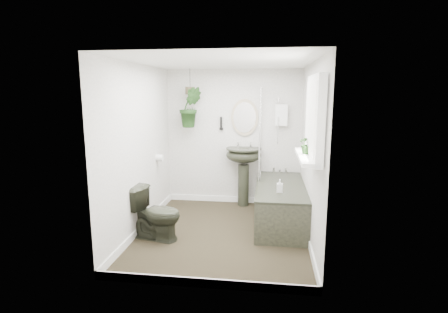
# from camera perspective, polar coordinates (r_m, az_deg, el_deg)

# --- Properties ---
(floor) EXTENTS (2.30, 2.80, 0.02)m
(floor) POSITION_cam_1_polar(r_m,az_deg,el_deg) (4.97, -0.23, -12.43)
(floor) COLOR black
(floor) RESTS_ON ground
(ceiling) EXTENTS (2.30, 2.80, 0.02)m
(ceiling) POSITION_cam_1_polar(r_m,az_deg,el_deg) (4.59, -0.25, 15.31)
(ceiling) COLOR white
(ceiling) RESTS_ON ground
(wall_back) EXTENTS (2.30, 0.02, 2.30)m
(wall_back) POSITION_cam_1_polar(r_m,az_deg,el_deg) (6.02, 1.57, 3.11)
(wall_back) COLOR silver
(wall_back) RESTS_ON ground
(wall_front) EXTENTS (2.30, 0.02, 2.30)m
(wall_front) POSITION_cam_1_polar(r_m,az_deg,el_deg) (3.27, -3.57, -3.23)
(wall_front) COLOR silver
(wall_front) RESTS_ON ground
(wall_left) EXTENTS (0.02, 2.80, 2.30)m
(wall_left) POSITION_cam_1_polar(r_m,az_deg,el_deg) (4.93, -13.73, 1.15)
(wall_left) COLOR silver
(wall_left) RESTS_ON ground
(wall_right) EXTENTS (0.02, 2.80, 2.30)m
(wall_right) POSITION_cam_1_polar(r_m,az_deg,el_deg) (4.63, 14.14, 0.54)
(wall_right) COLOR silver
(wall_right) RESTS_ON ground
(skirting) EXTENTS (2.30, 2.80, 0.10)m
(skirting) POSITION_cam_1_polar(r_m,az_deg,el_deg) (4.94, -0.23, -11.79)
(skirting) COLOR white
(skirting) RESTS_ON floor
(bathtub) EXTENTS (0.72, 1.72, 0.58)m
(bathtub) POSITION_cam_1_polar(r_m,az_deg,el_deg) (5.29, 9.20, -7.63)
(bathtub) COLOR black
(bathtub) RESTS_ON floor
(bath_screen) EXTENTS (0.04, 0.72, 1.40)m
(bath_screen) POSITION_cam_1_polar(r_m,az_deg,el_deg) (5.56, 5.96, 3.79)
(bath_screen) COLOR silver
(bath_screen) RESTS_ON bathtub
(shower_box) EXTENTS (0.20, 0.10, 0.35)m
(shower_box) POSITION_cam_1_polar(r_m,az_deg,el_deg) (5.89, 9.34, 6.72)
(shower_box) COLOR white
(shower_box) RESTS_ON wall_back
(oval_mirror) EXTENTS (0.46, 0.03, 0.62)m
(oval_mirror) POSITION_cam_1_polar(r_m,az_deg,el_deg) (5.93, 3.39, 6.38)
(oval_mirror) COLOR tan
(oval_mirror) RESTS_ON wall_back
(wall_sconce) EXTENTS (0.04, 0.04, 0.22)m
(wall_sconce) POSITION_cam_1_polar(r_m,az_deg,el_deg) (5.97, -0.48, 5.46)
(wall_sconce) COLOR black
(wall_sconce) RESTS_ON wall_back
(toilet_roll_holder) EXTENTS (0.11, 0.11, 0.11)m
(toilet_roll_holder) POSITION_cam_1_polar(r_m,az_deg,el_deg) (5.60, -10.48, -0.22)
(toilet_roll_holder) COLOR white
(toilet_roll_holder) RESTS_ON wall_left
(window_recess) EXTENTS (0.08, 1.00, 0.90)m
(window_recess) POSITION_cam_1_polar(r_m,az_deg,el_deg) (3.87, 14.60, 6.08)
(window_recess) COLOR white
(window_recess) RESTS_ON wall_right
(window_sill) EXTENTS (0.18, 1.00, 0.04)m
(window_sill) POSITION_cam_1_polar(r_m,az_deg,el_deg) (3.91, 13.30, -0.02)
(window_sill) COLOR white
(window_sill) RESTS_ON wall_right
(window_blinds) EXTENTS (0.01, 0.86, 0.76)m
(window_blinds) POSITION_cam_1_polar(r_m,az_deg,el_deg) (3.86, 13.93, 6.10)
(window_blinds) COLOR white
(window_blinds) RESTS_ON wall_right
(toilet) EXTENTS (0.75, 0.53, 0.70)m
(toilet) POSITION_cam_1_polar(r_m,az_deg,el_deg) (4.75, -11.07, -9.08)
(toilet) COLOR black
(toilet) RESTS_ON floor
(pedestal_sink) EXTENTS (0.65, 0.58, 1.01)m
(pedestal_sink) POSITION_cam_1_polar(r_m,az_deg,el_deg) (5.96, 3.19, -3.30)
(pedestal_sink) COLOR black
(pedestal_sink) RESTS_ON floor
(sill_plant) EXTENTS (0.24, 0.23, 0.22)m
(sill_plant) POSITION_cam_1_polar(r_m,az_deg,el_deg) (3.97, 13.49, 2.04)
(sill_plant) COLOR black
(sill_plant) RESTS_ON window_sill
(hanging_plant) EXTENTS (0.43, 0.39, 0.67)m
(hanging_plant) POSITION_cam_1_polar(r_m,az_deg,el_deg) (5.88, -5.50, 8.00)
(hanging_plant) COLOR black
(hanging_plant) RESTS_ON ceiling
(soap_bottle) EXTENTS (0.08, 0.08, 0.18)m
(soap_bottle) POSITION_cam_1_polar(r_m,az_deg,el_deg) (4.82, 9.08, -4.73)
(soap_bottle) COLOR black
(soap_bottle) RESTS_ON bathtub
(hanging_pot) EXTENTS (0.16, 0.16, 0.12)m
(hanging_pot) POSITION_cam_1_polar(r_m,az_deg,el_deg) (5.87, -5.55, 10.66)
(hanging_pot) COLOR #443B27
(hanging_pot) RESTS_ON ceiling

